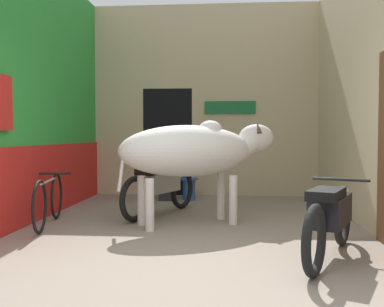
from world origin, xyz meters
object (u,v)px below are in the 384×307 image
at_px(cow, 195,151).
at_px(motorcycle_near, 330,216).
at_px(bicycle, 49,200).
at_px(shopkeeper_seated, 168,167).
at_px(motorcycle_far, 160,186).
at_px(plastic_stool, 189,188).

bearing_deg(cow, motorcycle_near, -48.01).
distance_m(bicycle, shopkeeper_seated, 2.75).
relative_size(motorcycle_near, shopkeeper_seated, 1.52).
bearing_deg(shopkeeper_seated, motorcycle_far, -86.57).
xyz_separation_m(cow, plastic_stool, (-0.27, 2.22, -0.76)).
bearing_deg(shopkeeper_seated, motorcycle_near, -61.21).
xyz_separation_m(motorcycle_near, motorcycle_far, (-1.97, 2.22, 0.01)).
height_order(shopkeeper_seated, plastic_stool, shopkeeper_seated).
bearing_deg(motorcycle_far, shopkeeper_seated, 93.43).
distance_m(cow, shopkeeper_seated, 2.32).
distance_m(motorcycle_far, plastic_stool, 1.61).
bearing_deg(motorcycle_far, bicycle, -145.97).
xyz_separation_m(bicycle, shopkeeper_seated, (1.24, 2.44, 0.26)).
bearing_deg(shopkeeper_seated, plastic_stool, 3.60).
height_order(motorcycle_far, bicycle, motorcycle_far).
height_order(motorcycle_far, plastic_stool, motorcycle_far).
bearing_deg(motorcycle_far, cow, -49.15).
bearing_deg(motorcycle_near, plastic_stool, 113.99).
relative_size(motorcycle_far, shopkeeper_seated, 1.56).
height_order(motorcycle_near, bicycle, motorcycle_near).
xyz_separation_m(cow, motorcycle_near, (1.41, -1.57, -0.56)).
xyz_separation_m(cow, shopkeeper_seated, (-0.65, 2.19, -0.38)).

